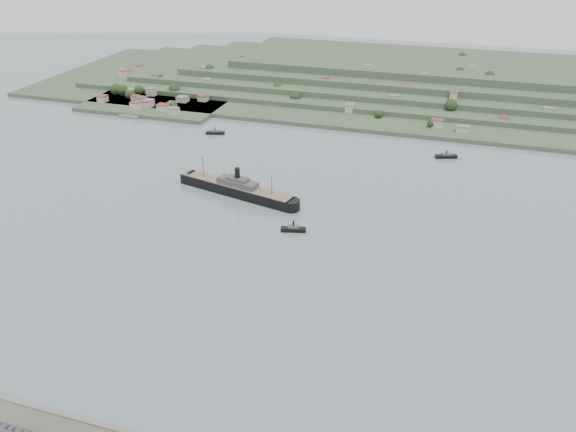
% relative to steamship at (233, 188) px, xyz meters
% --- Properties ---
extents(ground, '(1400.00, 1400.00, 0.00)m').
position_rel_steamship_xyz_m(ground, '(34.83, -69.80, -4.81)').
color(ground, slate).
rests_on(ground, ground).
extents(far_peninsula, '(760.00, 309.00, 30.00)m').
position_rel_steamship_xyz_m(far_peninsula, '(62.73, 323.30, 7.07)').
color(far_peninsula, '#385035').
rests_on(far_peninsula, ground).
extents(steamship, '(107.09, 36.66, 26.05)m').
position_rel_steamship_xyz_m(steamship, '(0.00, 0.00, 0.00)').
color(steamship, black).
rests_on(steamship, ground).
extents(tugboat, '(17.09, 8.08, 7.43)m').
position_rel_steamship_xyz_m(tugboat, '(59.60, -41.16, -3.00)').
color(tugboat, black).
rests_on(tugboat, ground).
extents(ferry_west, '(18.41, 9.73, 6.65)m').
position_rel_steamship_xyz_m(ferry_west, '(-65.77, 115.85, -3.21)').
color(ferry_west, black).
rests_on(ferry_west, ground).
extents(ferry_east, '(19.30, 11.07, 6.99)m').
position_rel_steamship_xyz_m(ferry_east, '(147.76, 120.03, -3.13)').
color(ferry_east, black).
rests_on(ferry_east, ground).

